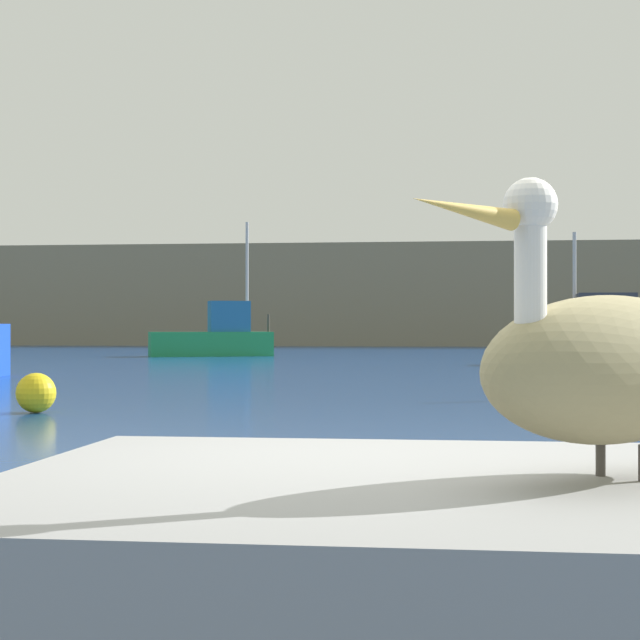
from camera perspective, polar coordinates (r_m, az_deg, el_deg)
name	(u,v)px	position (r m, az deg, el deg)	size (l,w,h in m)	color
hillside_backdrop	(463,297)	(72.61, 7.16, 1.13)	(140.00, 16.49, 5.92)	#7F755B
pier_dock	(611,613)	(3.59, 14.34, -14.02)	(3.73, 2.21, 0.79)	gray
pelican	(608,365)	(3.47, 14.19, -2.19)	(1.10, 1.14, 0.87)	#958A61
fishing_boat_green	(216,337)	(44.95, -5.23, -0.83)	(4.93, 2.91, 5.30)	#1E8C4C
fishing_boat_orange	(634,341)	(37.34, 15.40, -1.01)	(6.81, 2.09, 4.19)	orange
mooring_buoy	(36,393)	(16.60, -14.01, -3.55)	(0.57, 0.57, 0.57)	yellow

